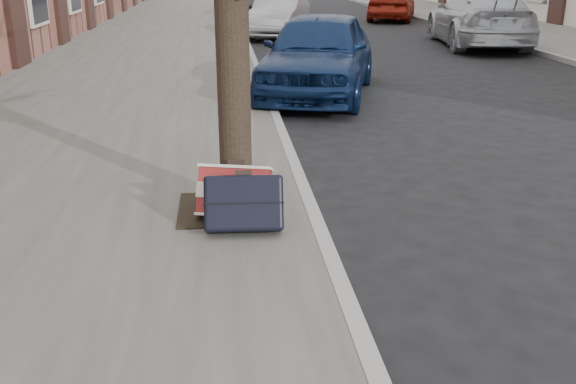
{
  "coord_description": "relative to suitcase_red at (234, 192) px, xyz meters",
  "views": [
    {
      "loc": [
        -2.02,
        -4.1,
        2.18
      ],
      "look_at": [
        -1.5,
        0.8,
        0.41
      ],
      "focal_mm": 40.0,
      "sensor_mm": 36.0,
      "label": 1
    }
  ],
  "objects": [
    {
      "name": "suitcase_red",
      "position": [
        0.0,
        0.0,
        0.0
      ],
      "size": [
        0.66,
        0.47,
        0.46
      ],
      "primitive_type": "cube",
      "rotation": [
        -0.42,
        0.0,
        -0.25
      ],
      "color": "maroon",
      "rests_on": "near_sidewalk"
    },
    {
      "name": "car_far_front",
      "position": [
        6.92,
        12.1,
        0.39
      ],
      "size": [
        2.77,
        5.35,
        1.48
      ],
      "primitive_type": "imported",
      "rotation": [
        0.0,
        0.0,
        3.0
      ],
      "color": "#A6A9AE",
      "rests_on": "ground"
    },
    {
      "name": "ground",
      "position": [
        1.94,
        -1.0,
        -0.35
      ],
      "size": [
        120.0,
        120.0,
        0.0
      ],
      "primitive_type": "plane",
      "color": "black",
      "rests_on": "ground"
    },
    {
      "name": "suitcase_navy",
      "position": [
        0.07,
        -0.3,
        0.01
      ],
      "size": [
        0.65,
        0.4,
        0.49
      ],
      "primitive_type": "cube",
      "rotation": [
        -0.42,
        0.0,
        -0.05
      ],
      "color": "black",
      "rests_on": "near_sidewalk"
    },
    {
      "name": "far_sidewalk",
      "position": [
        9.74,
        14.0,
        -0.29
      ],
      "size": [
        4.0,
        70.0,
        0.12
      ],
      "primitive_type": "cube",
      "color": "slate",
      "rests_on": "ground"
    },
    {
      "name": "car_near_front",
      "position": [
        1.59,
        5.83,
        0.36
      ],
      "size": [
        2.8,
        4.47,
        1.42
      ],
      "primitive_type": "imported",
      "rotation": [
        0.0,
        0.0,
        -0.29
      ],
      "color": "#0D1E43",
      "rests_on": "ground"
    },
    {
      "name": "dirt_patch",
      "position": [
        -0.06,
        0.2,
        -0.22
      ],
      "size": [
        0.85,
        0.85,
        0.02
      ],
      "primitive_type": "cube",
      "color": "black",
      "rests_on": "near_sidewalk"
    },
    {
      "name": "car_far_back",
      "position": [
        6.7,
        20.41,
        0.35
      ],
      "size": [
        2.94,
        4.47,
        1.41
      ],
      "primitive_type": "imported",
      "rotation": [
        0.0,
        0.0,
        2.81
      ],
      "color": "maroon",
      "rests_on": "ground"
    },
    {
      "name": "near_sidewalk",
      "position": [
        -1.76,
        14.0,
        -0.29
      ],
      "size": [
        5.0,
        70.0,
        0.12
      ],
      "primitive_type": "cube",
      "color": "#67655D",
      "rests_on": "ground"
    },
    {
      "name": "car_near_mid",
      "position": [
        1.76,
        15.01,
        0.28
      ],
      "size": [
        2.36,
        4.03,
        1.26
      ],
      "primitive_type": "imported",
      "rotation": [
        0.0,
        0.0,
        -0.29
      ],
      "color": "#B1B3B8",
      "rests_on": "ground"
    }
  ]
}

